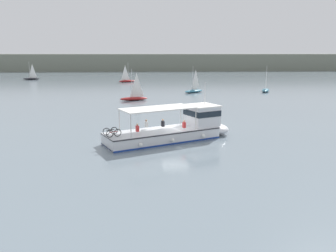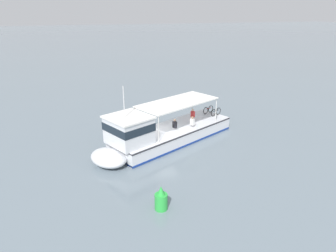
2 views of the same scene
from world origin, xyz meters
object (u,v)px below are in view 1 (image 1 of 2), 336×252
at_px(sailboat_mid_channel, 194,90).
at_px(ferry_main, 177,129).
at_px(sailboat_horizon_east, 127,80).
at_px(sailboat_outer_anchorage, 134,97).
at_px(channel_buoy, 190,118).
at_px(sailboat_horizon_west, 266,89).
at_px(sailboat_far_right, 31,78).

bearing_deg(sailboat_mid_channel, ferry_main, -100.12).
relative_size(sailboat_horizon_east, sailboat_outer_anchorage, 1.00).
distance_m(sailboat_outer_anchorage, channel_buoy, 20.74).
xyz_separation_m(ferry_main, sailboat_horizon_east, (-8.24, 64.18, -0.47)).
bearing_deg(sailboat_horizon_west, sailboat_outer_anchorage, -156.83).
bearing_deg(sailboat_outer_anchorage, sailboat_mid_channel, 42.71).
relative_size(sailboat_horizon_east, channel_buoy, 3.86).
distance_m(sailboat_horizon_east, sailboat_far_right, 30.95).
xyz_separation_m(sailboat_mid_channel, sailboat_horizon_west, (15.31, 0.68, 0.00)).
xyz_separation_m(ferry_main, sailboat_mid_channel, (6.83, 38.26, -0.47)).
bearing_deg(sailboat_far_right, channel_buoy, -59.19).
distance_m(sailboat_mid_channel, channel_buoy, 30.75).
distance_m(ferry_main, sailboat_far_right, 83.26).
bearing_deg(ferry_main, sailboat_horizon_east, 97.32).
bearing_deg(ferry_main, channel_buoy, 74.49).
bearing_deg(sailboat_outer_anchorage, sailboat_horizon_west, 23.17).
bearing_deg(sailboat_horizon_east, sailboat_mid_channel, -59.83).
relative_size(sailboat_mid_channel, sailboat_horizon_west, 1.00).
height_order(ferry_main, sailboat_horizon_east, sailboat_horizon_east).
xyz_separation_m(ferry_main, sailboat_outer_anchorage, (-5.04, 27.30, -0.47)).
xyz_separation_m(sailboat_mid_channel, sailboat_outer_anchorage, (-11.87, -10.96, 0.00)).
relative_size(sailboat_far_right, channel_buoy, 3.86).
height_order(sailboat_horizon_west, channel_buoy, sailboat_horizon_west).
bearing_deg(sailboat_outer_anchorage, sailboat_far_right, 124.58).
distance_m(ferry_main, sailboat_mid_channel, 38.86).
height_order(sailboat_mid_channel, sailboat_outer_anchorage, same).
height_order(sailboat_horizon_east, channel_buoy, sailboat_horizon_east).
distance_m(sailboat_far_right, sailboat_outer_anchorage, 57.14).
bearing_deg(sailboat_outer_anchorage, ferry_main, -79.53).
bearing_deg(sailboat_outer_anchorage, sailboat_horizon_east, 94.96).
distance_m(ferry_main, sailboat_outer_anchorage, 27.77).
height_order(sailboat_mid_channel, sailboat_horizon_west, same).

